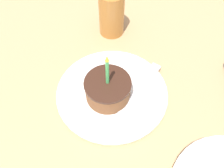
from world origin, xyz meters
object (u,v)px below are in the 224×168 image
object	(u,v)px
plate	(112,92)
fork	(142,84)
bottle	(112,12)
cake_slice	(107,89)

from	to	relation	value
plate	fork	world-z (taller)	fork
fork	plate	bearing A→B (deg)	-70.91
fork	bottle	size ratio (longest dim) A/B	0.96
plate	bottle	size ratio (longest dim) A/B	1.54
cake_slice	bottle	xyz separation A→B (m)	(-0.24, -0.02, 0.03)
fork	bottle	distance (m)	0.23
cake_slice	fork	bearing A→B (deg)	116.79
cake_slice	fork	world-z (taller)	cake_slice
fork	bottle	xyz separation A→B (m)	(-0.20, -0.10, 0.05)
fork	bottle	bearing A→B (deg)	-153.74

